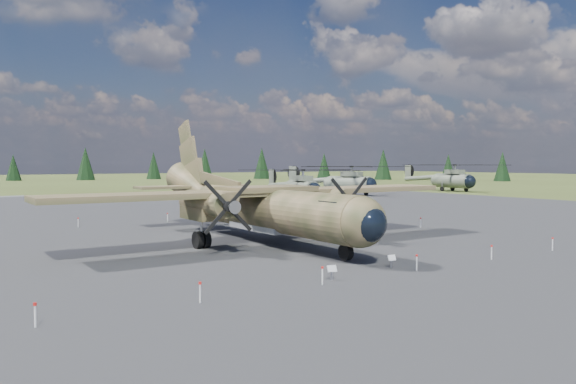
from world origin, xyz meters
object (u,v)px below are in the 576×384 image
helicopter_mid (349,174)px  helicopter_far (452,172)px  helicopter_near (302,179)px  transport_plane (259,202)px

helicopter_mid → helicopter_far: size_ratio=1.05×
helicopter_near → transport_plane: bearing=-121.0°
helicopter_mid → helicopter_far: bearing=-23.1°
helicopter_far → helicopter_mid: bearing=180.0°
transport_plane → helicopter_mid: transport_plane is taller
transport_plane → helicopter_near: size_ratio=1.32×
transport_plane → helicopter_mid: (41.06, 40.18, 0.74)m
transport_plane → helicopter_near: transport_plane is taller
helicopter_near → helicopter_mid: (15.74, 8.69, 0.27)m
transport_plane → helicopter_far: (66.49, 39.75, 0.89)m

